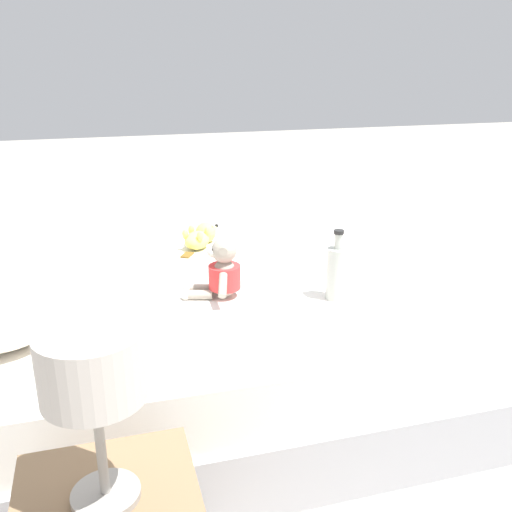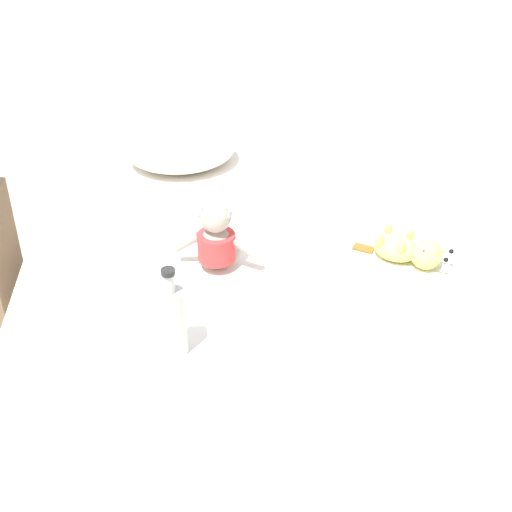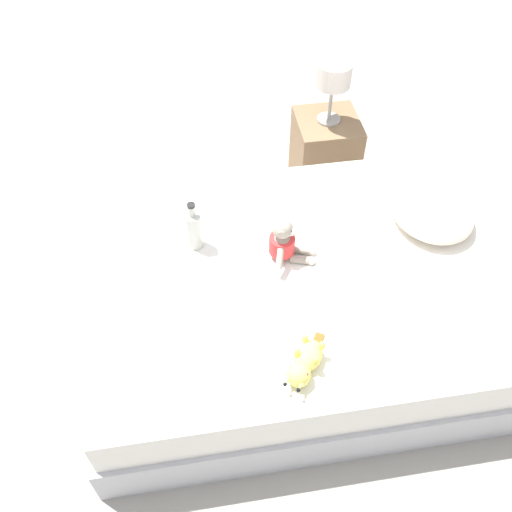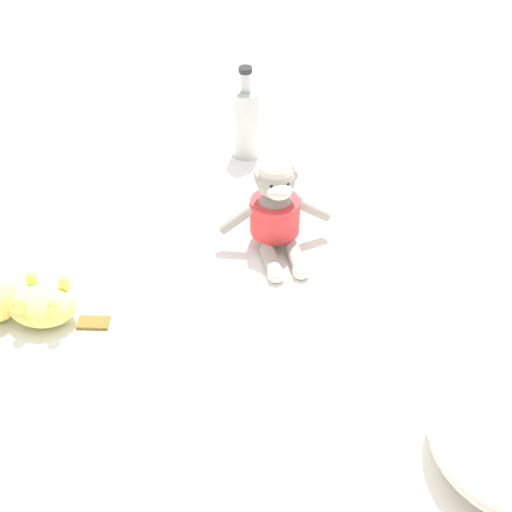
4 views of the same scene
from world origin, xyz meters
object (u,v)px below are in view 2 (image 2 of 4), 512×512
Objects in this scene: plush_monkey at (217,240)px; pillow at (181,149)px; bed at (246,308)px; glass_bottle at (172,320)px; plush_yellow_creature at (409,250)px.

pillow is at bearing 98.56° from plush_monkey.
pillow is at bearing 106.71° from bed.
bed is 0.63m from glass_bottle.
bed is 0.79m from pillow.
pillow is 0.78m from plush_monkey.
pillow is at bearing 132.22° from plush_yellow_creature.
glass_bottle is (-0.14, -0.41, 0.01)m from plush_monkey.
plush_monkey is at bearing -81.44° from pillow.
plush_monkey reaches higher than plush_yellow_creature.
plush_monkey is 0.95× the size of plush_yellow_creature.
bed is at bearing -73.29° from pillow.
bed is 7.45× the size of glass_bottle.
pillow is (-0.21, 0.70, 0.30)m from bed.
plush_yellow_creature is at bearing 26.39° from glass_bottle.
pillow is 1.18m from glass_bottle.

